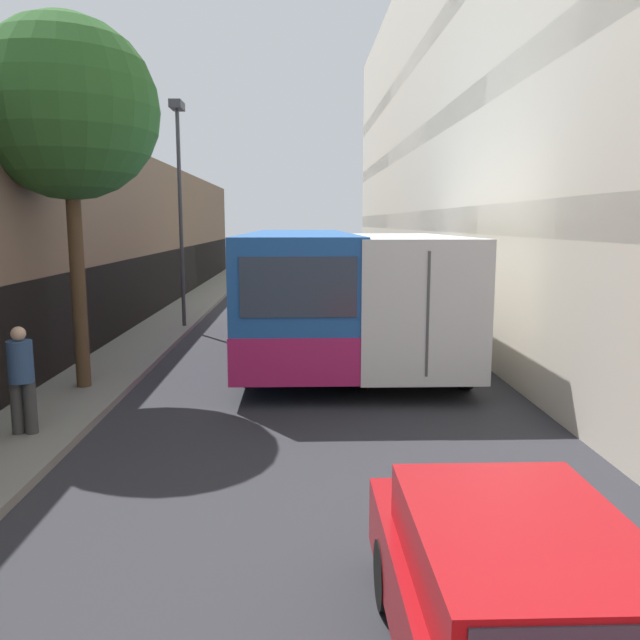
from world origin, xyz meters
TOP-DOWN VIEW (x-y plane):
  - ground_plane at (0.00, 15.00)m, footprint 150.00×150.00m
  - sidewalk_left at (-4.53, 15.00)m, footprint 1.80×60.00m
  - building_left_shopfront at (-6.53, 15.00)m, footprint 2.40×60.00m
  - building_right_apartment at (5.39, 15.00)m, footprint 2.40×60.00m
  - car_hatchback at (1.37, 4.64)m, footprint 1.74×3.90m
  - bus at (-0.20, 17.29)m, footprint 2.59×11.14m
  - box_truck at (2.12, 15.66)m, footprint 2.39×8.49m
  - pedestrian at (-4.47, 10.18)m, footprint 0.39×0.38m
  - street_lamp at (-3.88, 20.45)m, footprint 0.36×0.80m
  - street_tree_left at (-4.53, 13.03)m, footprint 3.41×3.41m

SIDE VIEW (x-z plane):
  - ground_plane at x=0.00m, z-range 0.00..0.00m
  - sidewalk_left at x=-4.53m, z-range 0.00..0.14m
  - car_hatchback at x=1.37m, z-range 0.02..1.35m
  - pedestrian at x=-4.47m, z-range 0.20..1.89m
  - box_truck at x=2.12m, z-range 0.11..3.20m
  - bus at x=-0.20m, z-range 0.09..3.22m
  - building_left_shopfront at x=-6.53m, z-range -0.26..5.43m
  - street_lamp at x=-3.88m, z-range 1.46..8.34m
  - street_tree_left at x=-4.53m, z-range 1.94..9.02m
  - building_right_apartment at x=5.39m, z-range -0.03..13.79m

